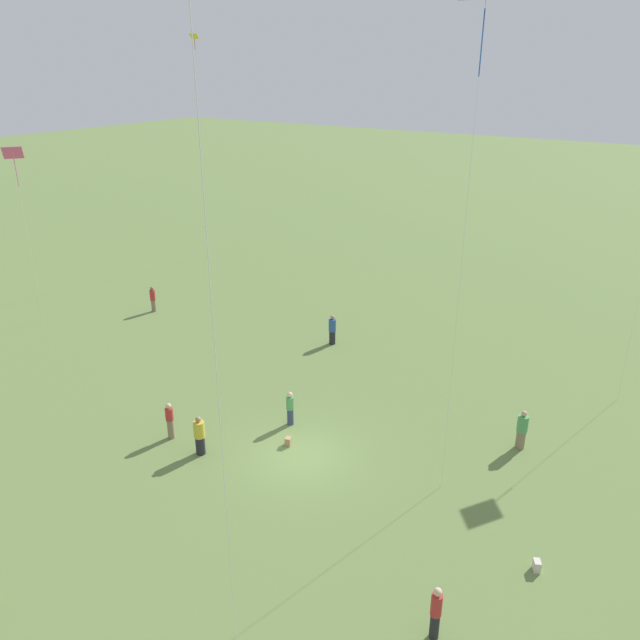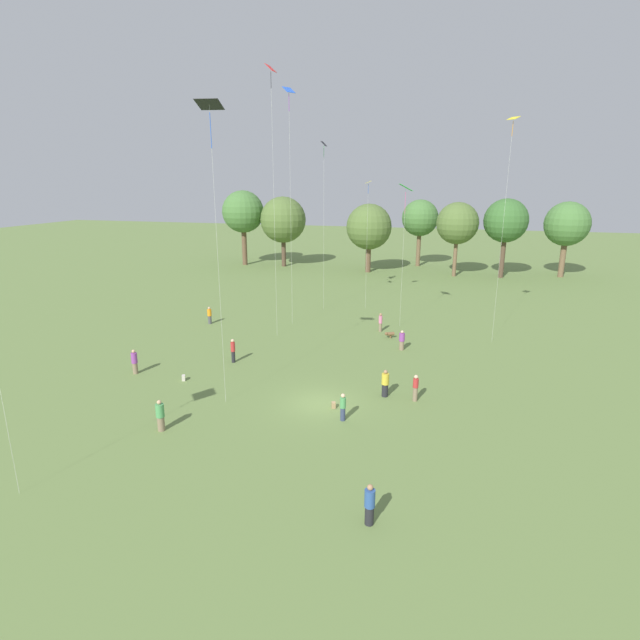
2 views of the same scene
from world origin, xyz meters
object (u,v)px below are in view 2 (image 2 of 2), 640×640
at_px(person_2, 135,362).
at_px(person_7, 416,388).
at_px(kite_0, 210,115).
at_px(kite_1, 289,107).
at_px(kite_3, 406,191).
at_px(picnic_bag_0, 334,405).
at_px(dog_0, 390,334).
at_px(person_3, 402,340).
at_px(picnic_bag_1, 184,378).
at_px(person_1, 370,505).
at_px(person_8, 160,416).
at_px(kite_2, 368,192).
at_px(person_10, 233,351).
at_px(kite_6, 512,137).
at_px(person_5, 385,384).
at_px(person_6, 343,407).
at_px(person_0, 210,315).
at_px(person_4, 380,322).
at_px(kite_7, 324,160).
at_px(kite_4, 271,90).

height_order(person_2, person_7, person_2).
relative_size(person_2, kite_0, 0.10).
distance_m(person_7, kite_1, 26.73).
height_order(kite_3, picnic_bag_0, kite_3).
relative_size(kite_1, dog_0, 25.23).
distance_m(person_3, kite_1, 22.02).
bearing_deg(kite_3, picnic_bag_1, 174.43).
height_order(person_1, person_3, person_1).
height_order(person_8, kite_2, kite_2).
bearing_deg(picnic_bag_0, person_7, 26.53).
xyz_separation_m(person_3, kite_1, (-10.94, 5.15, 18.41)).
bearing_deg(person_7, picnic_bag_1, 146.83).
bearing_deg(person_2, person_10, 87.98).
bearing_deg(kite_6, kite_0, -53.48).
bearing_deg(person_5, person_6, 123.38).
xyz_separation_m(person_5, person_6, (-1.83, -3.90, -0.04)).
xyz_separation_m(person_0, person_4, (16.00, 1.77, 0.05)).
bearing_deg(kite_7, picnic_bag_0, -114.90).
bearing_deg(person_8, dog_0, 143.94).
bearing_deg(person_0, kite_3, -133.81).
bearing_deg(kite_1, person_4, -15.32).
height_order(person_4, dog_0, person_4).
xyz_separation_m(person_1, person_2, (-18.65, 11.47, -0.00)).
relative_size(person_4, kite_3, 0.13).
relative_size(kite_0, kite_7, 1.02).
height_order(person_1, kite_4, kite_4).
xyz_separation_m(person_2, dog_0, (16.17, 12.91, -0.50)).
xyz_separation_m(person_10, kite_3, (10.89, 13.02, 11.28)).
height_order(kite_6, kite_7, kite_6).
xyz_separation_m(person_1, kite_3, (-2.05, 28.38, 11.34)).
relative_size(person_4, kite_4, 0.08).
bearing_deg(person_2, kite_0, 36.10).
xyz_separation_m(person_4, picnic_bag_0, (-0.31, -16.38, -0.68)).
bearing_deg(person_7, person_3, 64.84).
height_order(person_3, kite_6, kite_6).
height_order(kite_2, dog_0, kite_2).
relative_size(kite_4, dog_0, 26.34).
bearing_deg(kite_4, person_6, -97.54).
bearing_deg(person_7, kite_4, 104.40).
bearing_deg(picnic_bag_1, dog_0, 47.11).
distance_m(person_4, kite_1, 20.23).
distance_m(person_10, kite_6, 26.45).
relative_size(person_3, kite_1, 0.08).
height_order(person_1, kite_3, kite_3).
distance_m(person_7, kite_4, 25.24).
distance_m(person_8, kite_1, 28.71).
distance_m(person_3, picnic_bag_1, 17.09).
xyz_separation_m(person_0, person_1, (19.55, -24.40, 0.06)).
height_order(kite_0, kite_4, kite_4).
relative_size(kite_6, picnic_bag_1, 45.93).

